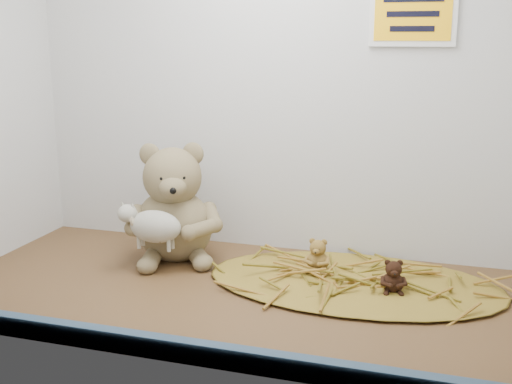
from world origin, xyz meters
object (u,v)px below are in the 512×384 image
(main_teddy, at_px, (173,202))
(toy_lamb, at_px, (155,227))
(mini_teddy_tan, at_px, (318,253))
(mini_teddy_brown, at_px, (393,274))

(main_teddy, distance_m, toy_lamb, 0.10)
(main_teddy, height_order, toy_lamb, main_teddy)
(main_teddy, xyz_separation_m, toy_lamb, (0.00, -0.10, -0.03))
(toy_lamb, distance_m, mini_teddy_tan, 0.36)
(main_teddy, bearing_deg, mini_teddy_brown, -33.97)
(main_teddy, distance_m, mini_teddy_brown, 0.52)
(mini_teddy_tan, bearing_deg, toy_lamb, -165.37)
(main_teddy, relative_size, toy_lamb, 1.76)
(toy_lamb, bearing_deg, mini_teddy_brown, 1.72)
(mini_teddy_tan, xyz_separation_m, mini_teddy_brown, (0.17, -0.07, -0.00))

